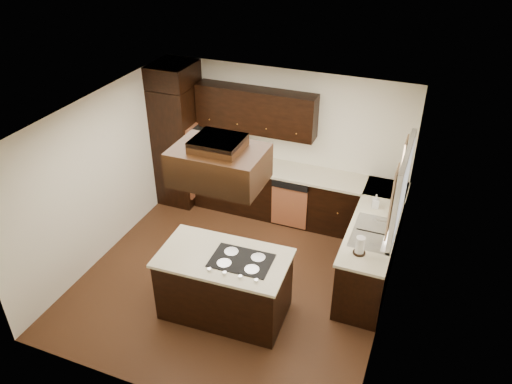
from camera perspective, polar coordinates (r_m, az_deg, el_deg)
floor at (r=7.40m, az=-2.46°, el=-9.82°), size 4.20×4.20×0.02m
ceiling at (r=6.05m, az=-3.00°, el=8.46°), size 4.20×4.20×0.02m
wall_back at (r=8.36m, az=3.18°, el=5.74°), size 4.20×0.02×2.50m
wall_front at (r=5.21m, az=-12.39°, el=-13.39°), size 4.20×0.02×2.50m
wall_left at (r=7.64m, az=-17.34°, el=1.63°), size 0.02×4.20×2.50m
wall_right at (r=6.22m, az=15.45°, el=-5.44°), size 0.02×4.20×2.50m
oven_column at (r=8.78m, az=-8.81°, el=5.34°), size 0.65×0.75×2.12m
wall_oven_face at (r=8.60m, az=-6.80°, el=5.35°), size 0.05×0.62×0.78m
base_cabinets_back at (r=8.48m, az=2.57°, el=-0.09°), size 2.93×0.60×0.88m
base_cabinets_right at (r=7.44m, az=13.22°, el=-6.06°), size 0.60×2.40×0.88m
countertop_back at (r=8.24m, az=2.61°, el=2.59°), size 2.93×0.63×0.04m
countertop_right at (r=7.18m, az=13.54°, el=-3.12°), size 0.63×2.40×0.04m
upper_cabinets at (r=8.11m, az=-0.03°, el=9.29°), size 2.00×0.34×0.72m
dishwasher_front at (r=8.19m, az=3.81°, el=-1.74°), size 0.60×0.05×0.72m
window_frame at (r=6.47m, az=16.29°, el=0.23°), size 0.06×1.32×1.12m
window_pane at (r=6.47m, az=16.53°, el=0.18°), size 0.00×1.20×1.00m
curtain_left at (r=6.08m, az=15.29°, el=-1.16°), size 0.02×0.34×0.90m
curtain_right at (r=6.82m, az=16.31°, el=2.39°), size 0.02×0.34×0.90m
sink_rim at (r=6.87m, az=13.18°, el=-4.52°), size 0.52×0.84×0.01m
island at (r=6.61m, az=-3.62°, el=-10.65°), size 1.63×0.93×0.88m
island_top at (r=6.32m, az=-3.76°, el=-7.54°), size 1.69×0.99×0.04m
cooktop at (r=6.23m, az=-1.69°, el=-7.83°), size 0.77×0.53×0.01m
range_hood at (r=5.71m, az=-4.25°, el=3.07°), size 1.05×0.72×0.42m
hood_duct at (r=5.59m, az=-4.36°, el=5.55°), size 0.55×0.50×0.13m
blender_base at (r=8.54m, az=-4.40°, el=4.16°), size 0.15×0.15×0.10m
blender_pitcher at (r=8.46m, az=-4.45°, el=5.25°), size 0.13×0.13×0.26m
spice_rack at (r=8.39m, az=-1.79°, el=4.45°), size 0.36×0.18×0.29m
mixing_bowl at (r=8.56m, az=-4.88°, el=4.08°), size 0.32×0.32×0.06m
soap_bottle at (r=7.35m, az=13.52°, el=-1.04°), size 0.11×0.11×0.21m
paper_towel at (r=6.40m, az=11.80°, el=-6.03°), size 0.13×0.13×0.25m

